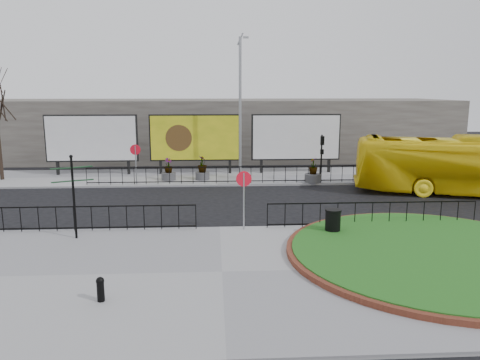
{
  "coord_description": "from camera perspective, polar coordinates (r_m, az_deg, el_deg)",
  "views": [
    {
      "loc": [
        -0.23,
        -19.22,
        5.89
      ],
      "look_at": [
        0.95,
        1.5,
        1.86
      ],
      "focal_mm": 35.0,
      "sensor_mm": 36.0,
      "label": 1
    }
  ],
  "objects": [
    {
      "name": "pavement_far",
      "position": [
        31.76,
        -2.79,
        0.41
      ],
      "size": [
        44.0,
        6.0,
        0.12
      ],
      "primitive_type": "cube",
      "color": "gray",
      "rests_on": "ground"
    },
    {
      "name": "fingerpost_sign",
      "position": [
        19.19,
        -19.67,
        -0.97
      ],
      "size": [
        1.51,
        0.81,
        3.32
      ],
      "rotation": [
        0.0,
        0.0,
        0.33
      ],
      "color": "black",
      "rests_on": "pavement_near"
    },
    {
      "name": "railing_near_right",
      "position": [
        20.75,
        15.82,
        -4.0
      ],
      "size": [
        9.0,
        0.1,
        1.1
      ],
      "primitive_type": null,
      "color": "black",
      "rests_on": "pavement_near"
    },
    {
      "name": "ground",
      "position": [
        20.1,
        -2.47,
        -6.05
      ],
      "size": [
        90.0,
        90.0,
        0.0
      ],
      "primitive_type": "plane",
      "color": "black",
      "rests_on": "ground"
    },
    {
      "name": "billboard_mid",
      "position": [
        32.38,
        -5.51,
        5.12
      ],
      "size": [
        6.2,
        0.31,
        4.1
      ],
      "color": "black",
      "rests_on": "pavement_far"
    },
    {
      "name": "speed_sign_far",
      "position": [
        29.29,
        -12.62,
        2.94
      ],
      "size": [
        0.64,
        0.07,
        2.47
      ],
      "color": "gray",
      "rests_on": "pavement_far"
    },
    {
      "name": "planter_b",
      "position": [
        30.42,
        -4.61,
        1.26
      ],
      "size": [
        0.91,
        0.91,
        1.57
      ],
      "color": "#4C4C4F",
      "rests_on": "pavement_far"
    },
    {
      "name": "billboard_right",
      "position": [
        32.86,
        6.83,
        5.18
      ],
      "size": [
        6.2,
        0.31,
        4.1
      ],
      "color": "black",
      "rests_on": "pavement_far"
    },
    {
      "name": "railing_far",
      "position": [
        29.02,
        -0.78,
        0.64
      ],
      "size": [
        18.0,
        0.1,
        1.1
      ],
      "primitive_type": null,
      "color": "black",
      "rests_on": "pavement_far"
    },
    {
      "name": "bus",
      "position": [
        29.26,
        25.66,
        1.61
      ],
      "size": [
        12.28,
        5.76,
        3.33
      ],
      "primitive_type": "imported",
      "rotation": [
        0.0,
        0.0,
        1.31
      ],
      "color": "yellow",
      "rests_on": "ground"
    },
    {
      "name": "grass_lawn",
      "position": [
        17.98,
        22.65,
        -8.22
      ],
      "size": [
        10.0,
        10.0,
        0.22
      ],
      "primitive_type": "cylinder",
      "color": "#1E4F15",
      "rests_on": "pavement_near"
    },
    {
      "name": "brick_edge",
      "position": [
        17.99,
        22.64,
        -8.28
      ],
      "size": [
        10.4,
        10.4,
        0.18
      ],
      "primitive_type": "cylinder",
      "color": "brown",
      "rests_on": "pavement_near"
    },
    {
      "name": "planter_a",
      "position": [
        30.5,
        -8.71,
        0.99
      ],
      "size": [
        0.92,
        0.92,
        1.43
      ],
      "color": "#4C4C4F",
      "rests_on": "pavement_far"
    },
    {
      "name": "building_backdrop",
      "position": [
        41.36,
        -2.95,
        6.29
      ],
      "size": [
        40.0,
        10.0,
        5.0
      ],
      "primitive_type": "cube",
      "color": "slate",
      "rests_on": "ground"
    },
    {
      "name": "pavement_near",
      "position": [
        15.37,
        -2.2,
        -11.3
      ],
      "size": [
        30.0,
        10.0,
        0.12
      ],
      "primitive_type": "cube",
      "color": "gray",
      "rests_on": "ground"
    },
    {
      "name": "billboard_left",
      "position": [
        33.4,
        -17.65,
        4.83
      ],
      "size": [
        6.2,
        0.31,
        4.1
      ],
      "color": "black",
      "rests_on": "pavement_far"
    },
    {
      "name": "speed_sign_near",
      "position": [
        19.28,
        0.47,
        -0.89
      ],
      "size": [
        0.64,
        0.07,
        2.47
      ],
      "color": "gray",
      "rests_on": "pavement_near"
    },
    {
      "name": "litter_bin",
      "position": [
        19.11,
        11.25,
        -5.08
      ],
      "size": [
        0.65,
        0.65,
        1.08
      ],
      "color": "black",
      "rests_on": "pavement_near"
    },
    {
      "name": "signal_pole_b",
      "position": [
        30.41,
        15.46,
        3.44
      ],
      "size": [
        0.22,
        0.26,
        3.0
      ],
      "color": "black",
      "rests_on": "pavement_far"
    },
    {
      "name": "signal_pole_a",
      "position": [
        29.58,
        9.94,
        3.48
      ],
      "size": [
        0.22,
        0.26,
        3.0
      ],
      "color": "black",
      "rests_on": "pavement_far"
    },
    {
      "name": "lamp_post",
      "position": [
        30.29,
        0.03,
        8.99
      ],
      "size": [
        0.74,
        0.18,
        9.23
      ],
      "color": "gray",
      "rests_on": "pavement_far"
    },
    {
      "name": "railing_near_left",
      "position": [
        20.45,
        -19.58,
        -4.44
      ],
      "size": [
        10.0,
        0.1,
        1.1
      ],
      "primitive_type": null,
      "color": "black",
      "rests_on": "pavement_near"
    },
    {
      "name": "planter_c",
      "position": [
        29.75,
        8.88,
        0.79
      ],
      "size": [
        1.02,
        1.02,
        1.56
      ],
      "color": "#4C4C4F",
      "rests_on": "pavement_far"
    },
    {
      "name": "bollard",
      "position": [
        13.77,
        -16.65,
        -12.5
      ],
      "size": [
        0.23,
        0.23,
        0.71
      ],
      "color": "black",
      "rests_on": "pavement_near"
    }
  ]
}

